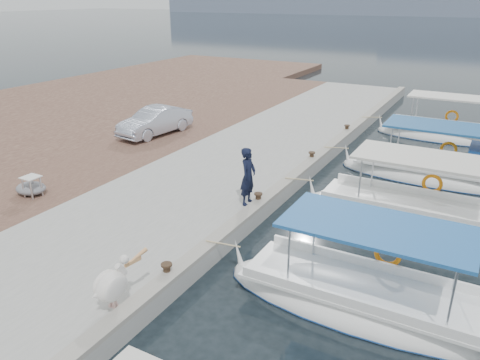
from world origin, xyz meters
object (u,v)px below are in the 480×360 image
fishing_caique_b (361,303)px  pelican (113,284)px  fishing_caique_d (437,175)px  fishing_caique_c (414,217)px  parked_car (155,121)px  fishing_caique_e (441,136)px  fisherman (248,176)px

fishing_caique_b → pelican: 5.77m
fishing_caique_d → fishing_caique_c: bearing=-92.0°
fishing_caique_d → parked_car: bearing=-173.1°
fishing_caique_c → fishing_caique_d: bearing=88.0°
fishing_caique_d → pelican: 14.02m
fishing_caique_e → parked_car: fishing_caique_e is taller
fishing_caique_c → parked_car: fishing_caique_c is taller
fishing_caique_b → fisherman: bearing=146.9°
fishing_caique_c → fishing_caique_e: same height
fishing_caique_b → parked_car: (-12.57, 8.19, 1.04)m
fishing_caique_b → pelican: fishing_caique_b is taller
fishing_caique_d → fishing_caique_b: bearing=-92.5°
fishing_caique_b → fishing_caique_c: (0.28, 5.43, -0.00)m
pelican → parked_car: 13.94m
fishing_caique_c → fishing_caique_e: size_ratio=1.15×
fishing_caique_c → fishing_caique_d: (0.15, 4.33, 0.06)m
fishing_caique_b → fishing_caique_e: bearing=90.7°
fishing_caique_d → parked_car: size_ratio=1.88×
fishing_caique_e → parked_car: bearing=-147.5°
fishing_caique_c → fishing_caique_d: 4.33m
parked_car → fisherman: bearing=-25.4°
fisherman → fishing_caique_e: bearing=-22.2°
pelican → fisherman: bearing=90.1°
fishing_caique_b → fisherman: fisherman is taller
pelican → fisherman: (-0.01, 6.31, 0.38)m
fishing_caique_d → pelican: bearing=-111.3°
fishing_caique_c → fishing_caique_e: bearing=92.6°
fishing_caique_c → pelican: (-4.93, -8.71, 0.97)m
fishing_caique_d → fisherman: 8.53m
fishing_caique_e → fishing_caique_b: bearing=-89.3°
fishing_caique_b → parked_car: 15.03m
fishing_caique_d → fisherman: bearing=-127.1°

